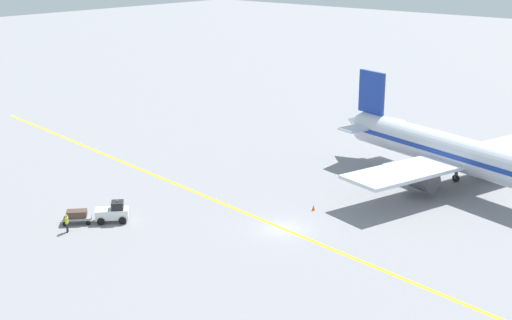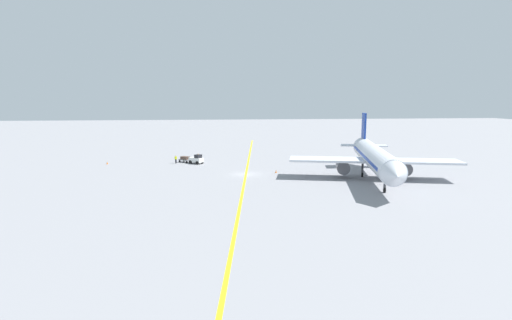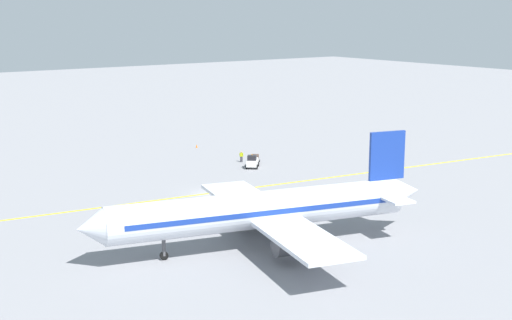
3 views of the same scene
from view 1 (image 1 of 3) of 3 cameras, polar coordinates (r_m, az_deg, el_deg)
The scene contains 7 objects.
ground_plane at distance 65.18m, azimuth 2.21°, elevation -5.52°, with size 400.00×400.00×0.00m, color gray.
apron_yellow_centreline at distance 65.18m, azimuth 2.21°, elevation -5.52°, with size 0.40×120.00×0.01m, color yellow.
airplane_at_gate at distance 77.48m, azimuth 16.00°, elevation 0.40°, with size 28.42×35.13×10.60m.
baggage_tug_white at distance 67.80m, azimuth -11.38°, elevation -4.13°, with size 3.24×3.11×2.11m.
baggage_cart_trailing at distance 68.19m, azimuth -14.14°, elevation -4.32°, with size 2.88×2.77×1.24m.
ground_crew_worker at distance 66.29m, azimuth -14.89°, elevation -4.87°, with size 0.44×0.44×1.68m.
traffic_cone_near_nose at distance 69.64m, azimuth 4.62°, elevation -3.82°, with size 0.32×0.32×0.55m, color orange.
Camera 1 is at (46.92, 37.82, 24.85)m, focal length 50.00 mm.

